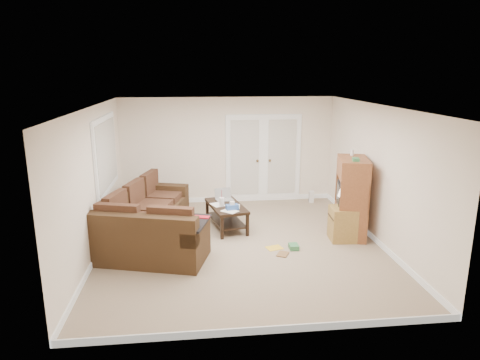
{
  "coord_description": "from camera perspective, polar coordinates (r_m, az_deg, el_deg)",
  "views": [
    {
      "loc": [
        -0.81,
        -7.21,
        3.07
      ],
      "look_at": [
        0.04,
        0.47,
        1.1
      ],
      "focal_mm": 32.0,
      "sensor_mm": 36.0,
      "label": 1
    }
  ],
  "objects": [
    {
      "name": "sectional_sofa",
      "position": [
        8.03,
        -12.22,
        -5.83
      ],
      "size": [
        2.12,
        3.32,
        0.9
      ],
      "rotation": [
        0.0,
        0.0,
        -0.28
      ],
      "color": "#402B18",
      "rests_on": "floor"
    },
    {
      "name": "wall_left",
      "position": [
        7.62,
        -18.91,
        -0.3
      ],
      "size": [
        0.02,
        5.5,
        2.5
      ],
      "primitive_type": "cube",
      "color": "white",
      "rests_on": "floor"
    },
    {
      "name": "ceiling",
      "position": [
        7.28,
        0.11,
        9.8
      ],
      "size": [
        5.0,
        5.5,
        0.02
      ],
      "primitive_type": "cube",
      "color": "white",
      "rests_on": "wall_back"
    },
    {
      "name": "coffee_table",
      "position": [
        8.63,
        -1.85,
        -4.68
      ],
      "size": [
        0.84,
        1.29,
        0.81
      ],
      "rotation": [
        0.0,
        0.0,
        0.22
      ],
      "color": "black",
      "rests_on": "floor"
    },
    {
      "name": "floor",
      "position": [
        7.88,
        0.1,
        -8.64
      ],
      "size": [
        5.5,
        5.5,
        0.0
      ],
      "primitive_type": "plane",
      "color": "tan",
      "rests_on": "ground"
    },
    {
      "name": "french_doors",
      "position": [
        10.27,
        3.13,
        2.84
      ],
      "size": [
        1.8,
        0.05,
        2.13
      ],
      "color": "silver",
      "rests_on": "floor"
    },
    {
      "name": "window_left",
      "position": [
        8.51,
        -17.43,
        3.35
      ],
      "size": [
        0.05,
        1.92,
        1.42
      ],
      "color": "silver",
      "rests_on": "wall_left"
    },
    {
      "name": "wall_back",
      "position": [
        10.16,
        -1.63,
        3.96
      ],
      "size": [
        5.0,
        0.02,
        2.5
      ],
      "primitive_type": "cube",
      "color": "white",
      "rests_on": "floor"
    },
    {
      "name": "floor_book",
      "position": [
        7.54,
        5.07,
        -9.71
      ],
      "size": [
        0.27,
        0.3,
        0.02
      ],
      "primitive_type": "imported",
      "rotation": [
        0.0,
        0.0,
        -0.49
      ],
      "color": "brown",
      "rests_on": "floor"
    },
    {
      "name": "space_heater",
      "position": [
        10.44,
        9.5,
        -2.21
      ],
      "size": [
        0.13,
        0.11,
        0.28
      ],
      "primitive_type": "cube",
      "rotation": [
        0.0,
        0.0,
        -0.14
      ],
      "color": "white",
      "rests_on": "floor"
    },
    {
      "name": "side_cabinet",
      "position": [
        8.21,
        13.63,
        -5.34
      ],
      "size": [
        0.52,
        0.52,
        1.02
      ],
      "rotation": [
        0.0,
        0.0,
        -0.08
      ],
      "color": "#A47E3C",
      "rests_on": "floor"
    },
    {
      "name": "baseboards",
      "position": [
        7.86,
        0.1,
        -8.31
      ],
      "size": [
        5.0,
        5.5,
        0.1
      ],
      "primitive_type": null,
      "color": "silver",
      "rests_on": "floor"
    },
    {
      "name": "tv_armoire",
      "position": [
        8.36,
        14.61,
        -2.2
      ],
      "size": [
        0.73,
        1.04,
        1.62
      ],
      "rotation": [
        0.0,
        0.0,
        -0.24
      ],
      "color": "brown",
      "rests_on": "floor"
    },
    {
      "name": "wall_front",
      "position": [
        4.88,
        3.75,
        -7.6
      ],
      "size": [
        5.0,
        0.02,
        2.5
      ],
      "primitive_type": "cube",
      "color": "white",
      "rests_on": "floor"
    },
    {
      "name": "wall_right",
      "position": [
        8.14,
        17.88,
        0.67
      ],
      "size": [
        0.02,
        5.5,
        2.5
      ],
      "primitive_type": "cube",
      "color": "white",
      "rests_on": "floor"
    },
    {
      "name": "floor_greenbox",
      "position": [
        7.75,
        7.17,
        -8.81
      ],
      "size": [
        0.16,
        0.21,
        0.08
      ],
      "primitive_type": "cube",
      "rotation": [
        0.0,
        0.0,
        -0.01
      ],
      "color": "#387B48",
      "rests_on": "floor"
    },
    {
      "name": "floor_magazine",
      "position": [
        7.77,
        4.6,
        -9.0
      ],
      "size": [
        0.33,
        0.29,
        0.01
      ],
      "primitive_type": "cube",
      "rotation": [
        0.0,
        0.0,
        0.29
      ],
      "color": "yellow",
      "rests_on": "floor"
    }
  ]
}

